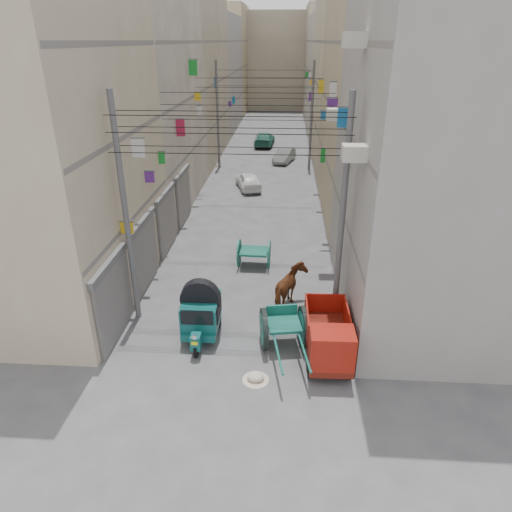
# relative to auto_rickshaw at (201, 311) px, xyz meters

# --- Properties ---
(ground) EXTENTS (140.00, 140.00, 0.00)m
(ground) POSITION_rel_auto_rickshaw_xyz_m (1.02, -4.92, -0.97)
(ground) COLOR #47474A
(ground) RESTS_ON ground
(building_row_left) EXTENTS (8.00, 62.00, 14.00)m
(building_row_left) POSITION_rel_auto_rickshaw_xyz_m (-6.98, 29.21, 5.49)
(building_row_left) COLOR #BBB08E
(building_row_left) RESTS_ON ground
(building_row_right) EXTENTS (8.00, 62.00, 14.00)m
(building_row_right) POSITION_rel_auto_rickshaw_xyz_m (9.01, 29.21, 5.49)
(building_row_right) COLOR gray
(building_row_right) RESTS_ON ground
(end_cap_building) EXTENTS (22.00, 10.00, 13.00)m
(end_cap_building) POSITION_rel_auto_rickshaw_xyz_m (1.02, 61.08, 5.53)
(end_cap_building) COLOR tan
(end_cap_building) RESTS_ON ground
(shutters_left) EXTENTS (0.18, 14.40, 2.88)m
(shutters_left) POSITION_rel_auto_rickshaw_xyz_m (-2.90, 5.46, 0.53)
(shutters_left) COLOR #4F4F54
(shutters_left) RESTS_ON ground
(signboards) EXTENTS (8.22, 40.52, 5.67)m
(signboards) POSITION_rel_auto_rickshaw_xyz_m (1.01, 16.74, 2.46)
(signboards) COLOR #F4A81C
(signboards) RESTS_ON ground
(ac_units) EXTENTS (0.70, 6.55, 3.35)m
(ac_units) POSITION_rel_auto_rickshaw_xyz_m (4.67, 2.75, 6.47)
(ac_units) COLOR #BCB9A9
(ac_units) RESTS_ON ground
(utility_poles) EXTENTS (7.40, 22.20, 8.00)m
(utility_poles) POSITION_rel_auto_rickshaw_xyz_m (1.02, 12.08, 3.03)
(utility_poles) COLOR #535355
(utility_poles) RESTS_ON ground
(overhead_cables) EXTENTS (7.40, 22.52, 1.12)m
(overhead_cables) POSITION_rel_auto_rickshaw_xyz_m (1.02, 9.48, 5.80)
(overhead_cables) COLOR black
(overhead_cables) RESTS_ON ground
(auto_rickshaw) EXTENTS (1.35, 2.34, 1.64)m
(auto_rickshaw) POSITION_rel_auto_rickshaw_xyz_m (0.00, 0.00, 0.00)
(auto_rickshaw) COLOR black
(auto_rickshaw) RESTS_ON ground
(tonga_cart) EXTENTS (1.67, 3.27, 1.41)m
(tonga_cart) POSITION_rel_auto_rickshaw_xyz_m (2.82, -0.43, -0.23)
(tonga_cart) COLOR black
(tonga_cart) RESTS_ON ground
(mini_truck) EXTENTS (1.39, 3.00, 1.68)m
(mini_truck) POSITION_rel_auto_rickshaw_xyz_m (4.22, -1.27, -0.16)
(mini_truck) COLOR black
(mini_truck) RESTS_ON ground
(second_cart) EXTENTS (1.47, 1.31, 1.26)m
(second_cart) POSITION_rel_auto_rickshaw_xyz_m (1.43, 5.48, -0.29)
(second_cart) COLOR #145A4D
(second_cart) RESTS_ON ground
(feed_sack) EXTENTS (0.51, 0.41, 0.25)m
(feed_sack) POSITION_rel_auto_rickshaw_xyz_m (2.00, -2.20, -0.84)
(feed_sack) COLOR beige
(feed_sack) RESTS_ON ground
(horse) EXTENTS (1.44, 2.09, 1.62)m
(horse) POSITION_rel_auto_rickshaw_xyz_m (3.02, 2.08, -0.16)
(horse) COLOR brown
(horse) RESTS_ON ground
(distant_car_white) EXTENTS (2.23, 3.66, 1.16)m
(distant_car_white) POSITION_rel_auto_rickshaw_xyz_m (0.22, 17.33, -0.38)
(distant_car_white) COLOR white
(distant_car_white) RESTS_ON ground
(distant_car_grey) EXTENTS (2.02, 3.56, 1.11)m
(distant_car_grey) POSITION_rel_auto_rickshaw_xyz_m (2.63, 25.13, -0.41)
(distant_car_grey) COLOR slate
(distant_car_grey) RESTS_ON ground
(distant_car_green) EXTENTS (1.98, 4.38, 1.24)m
(distant_car_green) POSITION_rel_auto_rickshaw_xyz_m (0.65, 31.58, -0.34)
(distant_car_green) COLOR #226552
(distant_car_green) RESTS_ON ground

